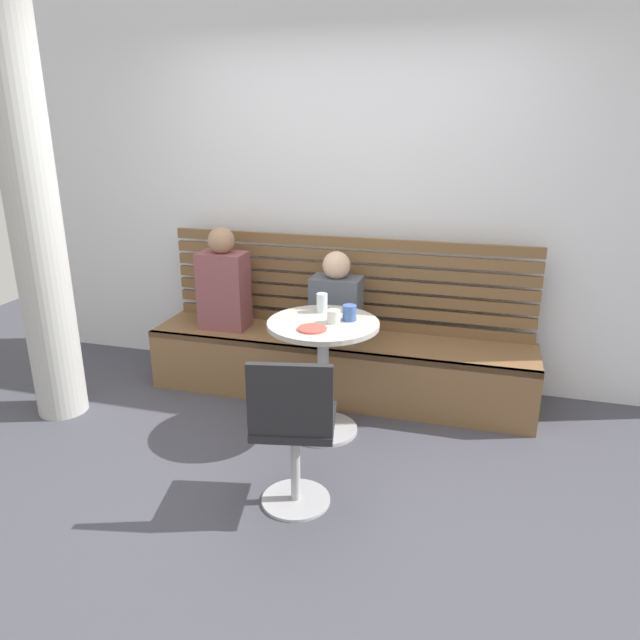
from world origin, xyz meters
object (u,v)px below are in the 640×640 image
at_px(person_adult, 224,284).
at_px(plate_small, 312,329).
at_px(booth_bench, 338,366).
at_px(white_chair, 293,428).
at_px(cup_mug_blue, 349,313).
at_px(person_child_left, 336,300).
at_px(cup_glass_short, 334,316).
at_px(cafe_table, 323,356).
at_px(cup_glass_tall, 322,303).

bearing_deg(person_adult, plate_small, -38.11).
distance_m(booth_bench, white_chair, 1.37).
relative_size(person_adult, cup_mug_blue, 7.78).
bearing_deg(person_adult, booth_bench, 0.46).
distance_m(person_child_left, cup_glass_short, 0.56).
height_order(booth_bench, white_chair, white_chair).
bearing_deg(cup_glass_short, cafe_table, 178.29).
bearing_deg(cup_glass_tall, person_adult, 157.45).
xyz_separation_m(white_chair, cup_mug_blue, (0.07, 0.88, 0.32)).
bearing_deg(cafe_table, person_child_left, 96.16).
relative_size(person_child_left, cup_mug_blue, 6.45).
distance_m(cup_glass_tall, cup_glass_short, 0.22).
height_order(booth_bench, cup_glass_short, cup_glass_short).
distance_m(booth_bench, cafe_table, 0.61).
height_order(person_adult, person_child_left, person_adult).
relative_size(person_adult, cup_glass_tall, 6.16).
height_order(cup_glass_short, plate_small, cup_glass_short).
height_order(booth_bench, person_child_left, person_child_left).
relative_size(cafe_table, plate_small, 4.35).
bearing_deg(person_adult, cafe_table, -30.62).
bearing_deg(cafe_table, booth_bench, 94.06).
height_order(person_adult, plate_small, person_adult).
bearing_deg(cup_mug_blue, person_adult, 156.18).
xyz_separation_m(cup_glass_tall, plate_small, (0.04, -0.34, -0.05)).
height_order(person_child_left, cup_mug_blue, person_child_left).
xyz_separation_m(cafe_table, white_chair, (0.07, -0.81, -0.05)).
distance_m(person_child_left, plate_small, 0.70).
bearing_deg(booth_bench, cup_mug_blue, -68.48).
bearing_deg(cup_glass_short, person_child_left, 102.88).
xyz_separation_m(white_chair, cup_glass_tall, (-0.13, 0.99, 0.34)).
bearing_deg(person_child_left, cup_mug_blue, -66.69).
bearing_deg(booth_bench, cup_glass_tall, -93.39).
xyz_separation_m(booth_bench, person_child_left, (-0.02, 0.01, 0.49)).
xyz_separation_m(person_child_left, cup_glass_short, (0.12, -0.55, 0.07)).
xyz_separation_m(booth_bench, cup_glass_short, (0.10, -0.54, 0.56)).
bearing_deg(cup_glass_short, white_chair, -89.40).
relative_size(person_adult, person_child_left, 1.21).
bearing_deg(cafe_table, cup_mug_blue, 25.68).
relative_size(cup_glass_tall, plate_small, 0.71).
distance_m(booth_bench, cup_glass_tall, 0.68).
bearing_deg(person_child_left, cafe_table, -83.84).
distance_m(booth_bench, cup_glass_short, 0.78).
relative_size(booth_bench, person_child_left, 4.41).
xyz_separation_m(person_child_left, cup_mug_blue, (0.20, -0.47, 0.08)).
bearing_deg(plate_small, person_adult, 141.89).
height_order(cafe_table, cup_glass_short, cup_glass_short).
relative_size(person_child_left, cup_glass_tall, 5.10).
distance_m(booth_bench, person_adult, 1.02).
height_order(person_adult, cup_mug_blue, person_adult).
height_order(cup_mug_blue, cup_glass_short, cup_mug_blue).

